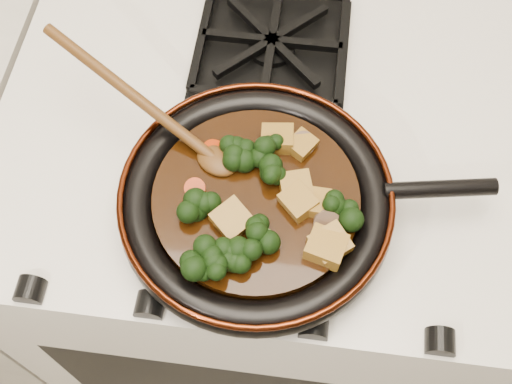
# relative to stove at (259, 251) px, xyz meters

# --- Properties ---
(stove) EXTENTS (0.76, 0.60, 0.90)m
(stove) POSITION_rel_stove_xyz_m (0.00, 0.00, 0.00)
(stove) COLOR silver
(stove) RESTS_ON ground
(burner_grate_front) EXTENTS (0.23, 0.23, 0.03)m
(burner_grate_front) POSITION_rel_stove_xyz_m (0.00, -0.14, 0.46)
(burner_grate_front) COLOR black
(burner_grate_front) RESTS_ON stove
(burner_grate_back) EXTENTS (0.23, 0.23, 0.03)m
(burner_grate_back) POSITION_rel_stove_xyz_m (0.00, 0.14, 0.46)
(burner_grate_back) COLOR black
(burner_grate_back) RESTS_ON stove
(skillet) EXTENTS (0.47, 0.35, 0.05)m
(skillet) POSITION_rel_stove_xyz_m (0.01, -0.14, 0.49)
(skillet) COLOR black
(skillet) RESTS_ON burner_grate_front
(braising_sauce) EXTENTS (0.26, 0.26, 0.02)m
(braising_sauce) POSITION_rel_stove_xyz_m (0.01, -0.14, 0.50)
(braising_sauce) COLOR black
(braising_sauce) RESTS_ON skillet
(tofu_cube_0) EXTENTS (0.04, 0.04, 0.03)m
(tofu_cube_0) POSITION_rel_stove_xyz_m (0.03, -0.06, 0.52)
(tofu_cube_0) COLOR olive
(tofu_cube_0) RESTS_ON braising_sauce
(tofu_cube_1) EXTENTS (0.05, 0.05, 0.03)m
(tofu_cube_1) POSITION_rel_stove_xyz_m (0.10, -0.20, 0.52)
(tofu_cube_1) COLOR olive
(tofu_cube_1) RESTS_ON braising_sauce
(tofu_cube_2) EXTENTS (0.06, 0.06, 0.03)m
(tofu_cube_2) POSITION_rel_stove_xyz_m (0.11, -0.20, 0.52)
(tofu_cube_2) COLOR olive
(tofu_cube_2) RESTS_ON braising_sauce
(tofu_cube_3) EXTENTS (0.05, 0.05, 0.03)m
(tofu_cube_3) POSITION_rel_stove_xyz_m (0.07, -0.15, 0.52)
(tofu_cube_3) COLOR olive
(tofu_cube_3) RESTS_ON braising_sauce
(tofu_cube_4) EXTENTS (0.04, 0.04, 0.02)m
(tofu_cube_4) POSITION_rel_stove_xyz_m (0.09, -0.15, 0.52)
(tofu_cube_4) COLOR olive
(tofu_cube_4) RESTS_ON braising_sauce
(tofu_cube_5) EXTENTS (0.06, 0.06, 0.03)m
(tofu_cube_5) POSITION_rel_stove_xyz_m (-0.01, -0.18, 0.52)
(tofu_cube_5) COLOR olive
(tofu_cube_5) RESTS_ON braising_sauce
(tofu_cube_6) EXTENTS (0.05, 0.05, 0.02)m
(tofu_cube_6) POSITION_rel_stove_xyz_m (0.06, -0.13, 0.52)
(tofu_cube_6) COLOR olive
(tofu_cube_6) RESTS_ON braising_sauce
(tofu_cube_7) EXTENTS (0.05, 0.05, 0.02)m
(tofu_cube_7) POSITION_rel_stove_xyz_m (0.06, -0.07, 0.52)
(tofu_cube_7) COLOR olive
(tofu_cube_7) RESTS_ON braising_sauce
(broccoli_floret_0) EXTENTS (0.09, 0.09, 0.07)m
(broccoli_floret_0) POSITION_rel_stove_xyz_m (-0.05, -0.18, 0.52)
(broccoli_floret_0) COLOR black
(broccoli_floret_0) RESTS_ON braising_sauce
(broccoli_floret_1) EXTENTS (0.09, 0.08, 0.07)m
(broccoli_floret_1) POSITION_rel_stove_xyz_m (0.00, -0.24, 0.52)
(broccoli_floret_1) COLOR black
(broccoli_floret_1) RESTS_ON braising_sauce
(broccoli_floret_2) EXTENTS (0.09, 0.08, 0.06)m
(broccoli_floret_2) POSITION_rel_stove_xyz_m (-0.02, -0.24, 0.52)
(broccoli_floret_2) COLOR black
(broccoli_floret_2) RESTS_ON braising_sauce
(broccoli_floret_3) EXTENTS (0.09, 0.08, 0.06)m
(broccoli_floret_3) POSITION_rel_stove_xyz_m (0.03, -0.11, 0.52)
(broccoli_floret_3) COLOR black
(broccoli_floret_3) RESTS_ON braising_sauce
(broccoli_floret_4) EXTENTS (0.09, 0.09, 0.06)m
(broccoli_floret_4) POSITION_rel_stove_xyz_m (-0.02, -0.09, 0.52)
(broccoli_floret_4) COLOR black
(broccoli_floret_4) RESTS_ON braising_sauce
(broccoli_floret_5) EXTENTS (0.08, 0.09, 0.06)m
(broccoli_floret_5) POSITION_rel_stove_xyz_m (0.03, -0.20, 0.52)
(broccoli_floret_5) COLOR black
(broccoli_floret_5) RESTS_ON braising_sauce
(broccoli_floret_6) EXTENTS (0.08, 0.08, 0.06)m
(broccoli_floret_6) POSITION_rel_stove_xyz_m (-0.03, -0.23, 0.52)
(broccoli_floret_6) COLOR black
(broccoli_floret_6) RESTS_ON braising_sauce
(broccoli_floret_7) EXTENTS (0.08, 0.09, 0.07)m
(broccoli_floret_7) POSITION_rel_stove_xyz_m (0.12, -0.15, 0.52)
(broccoli_floret_7) COLOR black
(broccoli_floret_7) RESTS_ON braising_sauce
(broccoli_floret_8) EXTENTS (0.08, 0.08, 0.08)m
(broccoli_floret_8) POSITION_rel_stove_xyz_m (-0.03, -0.24, 0.52)
(broccoli_floret_8) COLOR black
(broccoli_floret_8) RESTS_ON braising_sauce
(broccoli_floret_9) EXTENTS (0.07, 0.08, 0.06)m
(broccoli_floret_9) POSITION_rel_stove_xyz_m (0.02, -0.08, 0.52)
(broccoli_floret_9) COLOR black
(broccoli_floret_9) RESTS_ON braising_sauce
(carrot_coin_0) EXTENTS (0.03, 0.03, 0.02)m
(carrot_coin_0) POSITION_rel_stove_xyz_m (-0.06, -0.14, 0.51)
(carrot_coin_0) COLOR #A42704
(carrot_coin_0) RESTS_ON braising_sauce
(carrot_coin_1) EXTENTS (0.03, 0.03, 0.02)m
(carrot_coin_1) POSITION_rel_stove_xyz_m (-0.05, -0.09, 0.51)
(carrot_coin_1) COLOR #A42704
(carrot_coin_1) RESTS_ON braising_sauce
(carrot_coin_2) EXTENTS (0.03, 0.03, 0.02)m
(carrot_coin_2) POSITION_rel_stove_xyz_m (0.06, -0.13, 0.51)
(carrot_coin_2) COLOR #A42704
(carrot_coin_2) RESTS_ON braising_sauce
(carrot_coin_3) EXTENTS (0.03, 0.03, 0.01)m
(carrot_coin_3) POSITION_rel_stove_xyz_m (0.06, -0.12, 0.51)
(carrot_coin_3) COLOR #A42704
(carrot_coin_3) RESTS_ON braising_sauce
(mushroom_slice_0) EXTENTS (0.04, 0.04, 0.02)m
(mushroom_slice_0) POSITION_rel_stove_xyz_m (0.06, -0.06, 0.52)
(mushroom_slice_0) COLOR brown
(mushroom_slice_0) RESTS_ON braising_sauce
(mushroom_slice_1) EXTENTS (0.04, 0.04, 0.02)m
(mushroom_slice_1) POSITION_rel_stove_xyz_m (-0.03, -0.23, 0.52)
(mushroom_slice_1) COLOR brown
(mushroom_slice_1) RESTS_ON braising_sauce
(mushroom_slice_2) EXTENTS (0.03, 0.03, 0.03)m
(mushroom_slice_2) POSITION_rel_stove_xyz_m (0.10, -0.17, 0.52)
(mushroom_slice_2) COLOR brown
(mushroom_slice_2) RESTS_ON braising_sauce
(wooden_spoon) EXTENTS (0.16, 0.10, 0.28)m
(wooden_spoon) POSITION_rel_stove_xyz_m (-0.11, -0.06, 0.54)
(wooden_spoon) COLOR #4E2E10
(wooden_spoon) RESTS_ON braising_sauce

